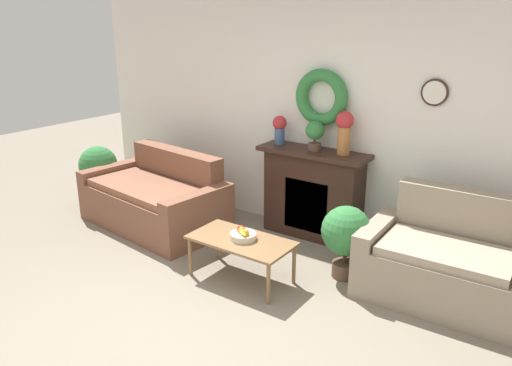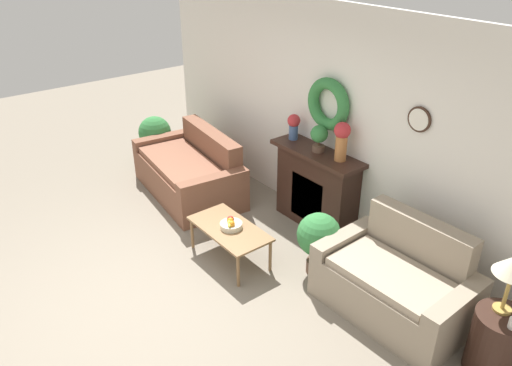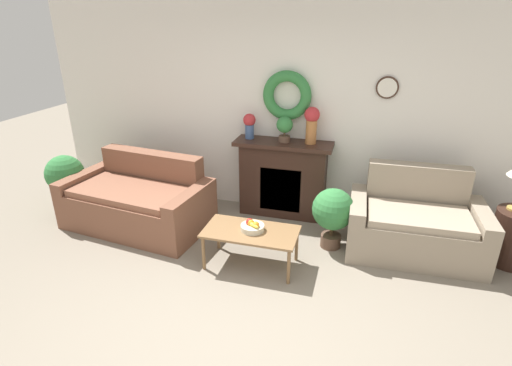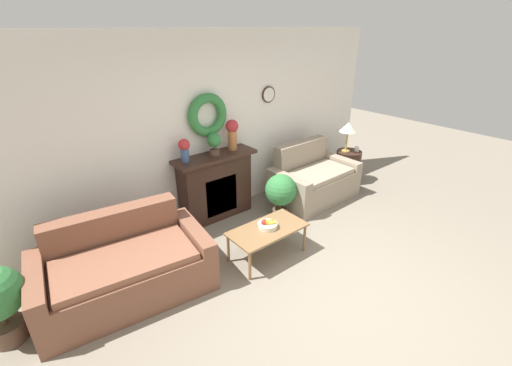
{
  "view_description": "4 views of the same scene",
  "coord_description": "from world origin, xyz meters",
  "px_view_note": "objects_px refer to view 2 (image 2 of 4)",
  "views": [
    {
      "loc": [
        2.46,
        -2.3,
        2.4
      ],
      "look_at": [
        -0.25,
        1.59,
        0.82
      ],
      "focal_mm": 35.0,
      "sensor_mm": 36.0,
      "label": 1
    },
    {
      "loc": [
        3.76,
        -1.53,
        3.43
      ],
      "look_at": [
        -0.01,
        1.44,
        0.92
      ],
      "focal_mm": 35.0,
      "sensor_mm": 36.0,
      "label": 2
    },
    {
      "loc": [
        0.95,
        -2.37,
        2.5
      ],
      "look_at": [
        -0.16,
        1.52,
        0.79
      ],
      "focal_mm": 28.0,
      "sensor_mm": 36.0,
      "label": 3
    },
    {
      "loc": [
        -2.5,
        -1.61,
        2.73
      ],
      "look_at": [
        -0.06,
        1.42,
        0.93
      ],
      "focal_mm": 24.0,
      "sensor_mm": 36.0,
      "label": 4
    }
  ],
  "objects_px": {
    "fireplace": "(316,188)",
    "vase_on_mantel_left": "(294,125)",
    "loveseat_right": "(396,283)",
    "potted_plant_floor_by_loveseat": "(319,237)",
    "potted_plant_floor_by_couch": "(155,136)",
    "coffee_table": "(229,231)",
    "potted_plant_on_mantel": "(319,136)",
    "couch_left": "(190,172)",
    "fruit_bowl": "(231,224)",
    "side_table_by_loveseat": "(497,344)",
    "vase_on_mantel_right": "(342,138)"
  },
  "relations": [
    {
      "from": "fruit_bowl",
      "to": "side_table_by_loveseat",
      "type": "xyz_separation_m",
      "value": [
        2.69,
        0.8,
        -0.16
      ]
    },
    {
      "from": "loveseat_right",
      "to": "coffee_table",
      "type": "bearing_deg",
      "value": -156.63
    },
    {
      "from": "side_table_by_loveseat",
      "to": "vase_on_mantel_right",
      "type": "distance_m",
      "value": 2.55
    },
    {
      "from": "fireplace",
      "to": "loveseat_right",
      "type": "bearing_deg",
      "value": -17.06
    },
    {
      "from": "potted_plant_on_mantel",
      "to": "potted_plant_floor_by_loveseat",
      "type": "xyz_separation_m",
      "value": [
        0.72,
        -0.65,
        -0.76
      ]
    },
    {
      "from": "fireplace",
      "to": "loveseat_right",
      "type": "height_order",
      "value": "fireplace"
    },
    {
      "from": "couch_left",
      "to": "potted_plant_floor_by_loveseat",
      "type": "distance_m",
      "value": 2.43
    },
    {
      "from": "couch_left",
      "to": "potted_plant_floor_by_couch",
      "type": "distance_m",
      "value": 1.13
    },
    {
      "from": "couch_left",
      "to": "vase_on_mantel_left",
      "type": "bearing_deg",
      "value": 39.65
    },
    {
      "from": "fireplace",
      "to": "side_table_by_loveseat",
      "type": "relative_size",
      "value": 2.05
    },
    {
      "from": "vase_on_mantel_left",
      "to": "potted_plant_floor_by_loveseat",
      "type": "relative_size",
      "value": 0.45
    },
    {
      "from": "loveseat_right",
      "to": "potted_plant_on_mantel",
      "type": "relative_size",
      "value": 4.53
    },
    {
      "from": "loveseat_right",
      "to": "vase_on_mantel_right",
      "type": "xyz_separation_m",
      "value": [
        -1.29,
        0.51,
        0.96
      ]
    },
    {
      "from": "coffee_table",
      "to": "couch_left",
      "type": "bearing_deg",
      "value": 163.27
    },
    {
      "from": "fireplace",
      "to": "potted_plant_on_mantel",
      "type": "distance_m",
      "value": 0.7
    },
    {
      "from": "couch_left",
      "to": "loveseat_right",
      "type": "height_order",
      "value": "loveseat_right"
    },
    {
      "from": "fireplace",
      "to": "vase_on_mantel_left",
      "type": "height_order",
      "value": "vase_on_mantel_left"
    },
    {
      "from": "side_table_by_loveseat",
      "to": "potted_plant_floor_by_loveseat",
      "type": "bearing_deg",
      "value": -173.78
    },
    {
      "from": "coffee_table",
      "to": "vase_on_mantel_left",
      "type": "relative_size",
      "value": 3.06
    },
    {
      "from": "loveseat_right",
      "to": "potted_plant_floor_by_couch",
      "type": "relative_size",
      "value": 1.83
    },
    {
      "from": "couch_left",
      "to": "vase_on_mantel_right",
      "type": "xyz_separation_m",
      "value": [
        2.03,
        0.79,
        0.97
      ]
    },
    {
      "from": "fruit_bowl",
      "to": "loveseat_right",
      "type": "bearing_deg",
      "value": 24.45
    },
    {
      "from": "side_table_by_loveseat",
      "to": "coffee_table",
      "type": "bearing_deg",
      "value": -163.15
    },
    {
      "from": "loveseat_right",
      "to": "fruit_bowl",
      "type": "bearing_deg",
      "value": -156.89
    },
    {
      "from": "couch_left",
      "to": "fruit_bowl",
      "type": "height_order",
      "value": "couch_left"
    },
    {
      "from": "loveseat_right",
      "to": "potted_plant_on_mantel",
      "type": "height_order",
      "value": "potted_plant_on_mantel"
    },
    {
      "from": "fireplace",
      "to": "fruit_bowl",
      "type": "bearing_deg",
      "value": -92.25
    },
    {
      "from": "couch_left",
      "to": "potted_plant_on_mantel",
      "type": "relative_size",
      "value": 5.8
    },
    {
      "from": "fruit_bowl",
      "to": "potted_plant_floor_by_loveseat",
      "type": "distance_m",
      "value": 0.98
    },
    {
      "from": "coffee_table",
      "to": "potted_plant_floor_by_couch",
      "type": "height_order",
      "value": "potted_plant_floor_by_couch"
    },
    {
      "from": "couch_left",
      "to": "potted_plant_floor_by_couch",
      "type": "relative_size",
      "value": 2.35
    },
    {
      "from": "potted_plant_floor_by_couch",
      "to": "fruit_bowl",
      "type": "bearing_deg",
      "value": -11.0
    },
    {
      "from": "side_table_by_loveseat",
      "to": "potted_plant_floor_by_loveseat",
      "type": "relative_size",
      "value": 0.85
    },
    {
      "from": "loveseat_right",
      "to": "vase_on_mantel_right",
      "type": "height_order",
      "value": "vase_on_mantel_right"
    },
    {
      "from": "loveseat_right",
      "to": "potted_plant_floor_by_loveseat",
      "type": "xyz_separation_m",
      "value": [
        -0.9,
        -0.17,
        0.13
      ]
    },
    {
      "from": "fireplace",
      "to": "loveseat_right",
      "type": "relative_size",
      "value": 0.85
    },
    {
      "from": "potted_plant_on_mantel",
      "to": "potted_plant_floor_by_loveseat",
      "type": "bearing_deg",
      "value": -42.3
    },
    {
      "from": "potted_plant_floor_by_couch",
      "to": "vase_on_mantel_left",
      "type": "bearing_deg",
      "value": 17.31
    },
    {
      "from": "side_table_by_loveseat",
      "to": "vase_on_mantel_left",
      "type": "height_order",
      "value": "vase_on_mantel_left"
    },
    {
      "from": "potted_plant_on_mantel",
      "to": "potted_plant_floor_by_couch",
      "type": "bearing_deg",
      "value": -165.79
    },
    {
      "from": "coffee_table",
      "to": "potted_plant_on_mantel",
      "type": "height_order",
      "value": "potted_plant_on_mantel"
    },
    {
      "from": "fireplace",
      "to": "coffee_table",
      "type": "distance_m",
      "value": 1.29
    },
    {
      "from": "vase_on_mantel_right",
      "to": "potted_plant_floor_by_couch",
      "type": "relative_size",
      "value": 0.57
    },
    {
      "from": "couch_left",
      "to": "potted_plant_on_mantel",
      "type": "distance_m",
      "value": 2.07
    },
    {
      "from": "vase_on_mantel_left",
      "to": "vase_on_mantel_right",
      "type": "distance_m",
      "value": 0.8
    },
    {
      "from": "side_table_by_loveseat",
      "to": "vase_on_mantel_left",
      "type": "distance_m",
      "value": 3.26
    },
    {
      "from": "loveseat_right",
      "to": "potted_plant_floor_by_loveseat",
      "type": "distance_m",
      "value": 0.93
    },
    {
      "from": "vase_on_mantel_right",
      "to": "potted_plant_floor_by_couch",
      "type": "distance_m",
      "value": 3.33
    },
    {
      "from": "fruit_bowl",
      "to": "vase_on_mantel_right",
      "type": "bearing_deg",
      "value": 73.02
    },
    {
      "from": "couch_left",
      "to": "vase_on_mantel_left",
      "type": "xyz_separation_m",
      "value": [
        1.24,
        0.79,
        0.89
      ]
    }
  ]
}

